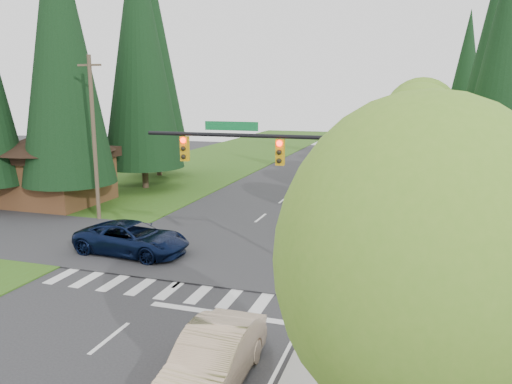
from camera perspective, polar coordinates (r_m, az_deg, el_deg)
The scene contains 32 objects.
ground at distance 18.30m, azimuth -14.57°, elevation -14.45°, with size 120.00×120.00×0.00m, color #28282B.
grass_east at distance 34.89m, azimuth 23.77°, elevation -2.56°, with size 14.00×110.00×0.06m, color #345216.
grass_west at distance 41.13m, azimuth -15.08°, elevation 0.03°, with size 14.00×110.00×0.06m, color #345216.
cross_street at distance 24.88m, azimuth -4.66°, elevation -7.06°, with size 120.00×8.00×0.10m, color #28282B.
sidewalk_east at distance 36.68m, azimuth 13.97°, elevation -1.21°, with size 1.80×80.00×0.13m, color gray.
curb_east at distance 36.74m, azimuth 12.65°, elevation -1.13°, with size 0.20×80.00×0.13m, color gray.
stone_wall_north at distance 44.42m, azimuth 16.92°, elevation 1.17°, with size 0.70×40.00×0.70m, color #4C4438.
traffic_signal at distance 19.10m, azimuth 3.25°, elevation 2.70°, with size 8.70×0.37×6.80m.
brown_building at distance 37.84m, azimuth -21.98°, elevation 3.40°, with size 8.40×8.40×5.40m.
utility_pole at distance 31.91m, azimuth -18.03°, elevation 5.95°, with size 1.60×0.24×10.00m.
decid_tree_0 at distance 27.87m, azimuth 18.06°, elevation 6.18°, with size 4.80×4.80×8.37m.
decid_tree_1 at distance 34.84m, azimuth 18.27°, elevation 7.44°, with size 5.20×5.20×8.80m.
decid_tree_2 at distance 41.82m, azimuth 17.99°, elevation 8.20°, with size 5.00×5.00×8.82m.
decid_tree_3 at distance 48.82m, azimuth 18.12°, elevation 8.27°, with size 5.00×5.00×8.55m.
decid_tree_4 at distance 55.80m, azimuth 18.26°, elevation 8.99°, with size 5.40×5.40×9.18m.
decid_tree_5 at distance 62.82m, azimuth 18.03°, elevation 8.73°, with size 4.80×4.80×8.30m.
decid_tree_6 at distance 69.80m, azimuth 18.15°, elevation 9.21°, with size 5.20×5.20×8.86m.
decid_tree_south at distance 8.20m, azimuth 18.34°, elevation -7.70°, with size 4.60×4.60×7.92m.
conifer_w_a at distance 35.62m, azimuth -21.41°, elevation 15.36°, with size 6.12×6.12×19.80m.
conifer_w_b at distance 40.55m, azimuth -21.05°, elevation 13.39°, with size 5.44×5.44×17.80m.
conifer_w_c at distance 41.68m, azimuth -13.17°, elevation 15.84°, with size 6.46×6.46×20.80m.
conifer_w_e at distance 47.81m, azimuth -11.45°, elevation 14.10°, with size 5.78×5.78×18.80m.
conifer_e_a at distance 34.18m, azimuth 26.82°, elevation 13.45°, with size 5.44×5.44×17.80m.
conifer_e_b at distance 48.22m, azimuth 25.61°, elevation 13.81°, with size 6.12×6.12×19.80m.
conifer_e_c at distance 61.98m, azimuth 22.88°, elevation 11.85°, with size 5.10×5.10×16.80m.
sedan_champagne at distance 14.21m, azimuth -4.98°, elevation -18.49°, with size 1.69×4.84×1.60m, color beige.
suv_navy at distance 25.32m, azimuth -13.95°, elevation -5.17°, with size 2.63×5.70×1.58m, color black.
parked_car_a at distance 36.68m, azimuth 10.31°, elevation -0.08°, with size 1.60×3.97×1.35m, color #9E9EA2.
parked_car_b at distance 40.13m, azimuth 11.53°, elevation 0.90°, with size 1.99×4.88×1.42m, color slate.
parked_car_c at distance 49.31m, azimuth 13.58°, elevation 2.71°, with size 1.43×4.11×1.35m, color silver.
parked_car_d at distance 56.44m, azimuth 14.16°, elevation 3.87°, with size 1.88×4.67×1.59m, color white.
parked_car_e at distance 61.53m, azimuth 14.49°, elevation 4.34°, with size 1.88×4.64×1.35m, color #A9A9AE.
Camera 1 is at (9.12, -13.77, 7.87)m, focal length 35.00 mm.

